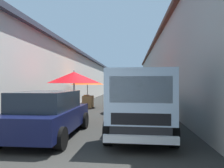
# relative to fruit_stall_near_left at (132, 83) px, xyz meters

# --- Properties ---
(ground) EXTENTS (90.00, 90.00, 0.00)m
(ground) POSITION_rel_fruit_stall_near_left_xyz_m (3.83, 1.21, -1.70)
(ground) COLOR #282826
(building_left_whitewash) EXTENTS (49.80, 7.50, 4.47)m
(building_left_whitewash) POSITION_rel_fruit_stall_near_left_xyz_m (6.08, 8.03, 0.54)
(building_left_whitewash) COLOR beige
(building_left_whitewash) RESTS_ON ground
(building_right_concrete) EXTENTS (49.80, 7.50, 5.64)m
(building_right_concrete) POSITION_rel_fruit_stall_near_left_xyz_m (6.08, -5.60, 1.13)
(building_right_concrete) COLOR gray
(building_right_concrete) RESTS_ON ground
(fruit_stall_near_left) EXTENTS (2.51, 2.51, 2.26)m
(fruit_stall_near_left) POSITION_rel_fruit_stall_near_left_xyz_m (0.00, 0.00, 0.00)
(fruit_stall_near_left) COLOR #9E9EA3
(fruit_stall_near_left) RESTS_ON ground
(fruit_stall_far_right) EXTENTS (2.33, 2.33, 2.29)m
(fruit_stall_far_right) POSITION_rel_fruit_stall_near_left_xyz_m (-3.33, 2.57, 0.05)
(fruit_stall_far_right) COLOR #9E9EA3
(fruit_stall_far_right) RESTS_ON ground
(fruit_stall_near_right) EXTENTS (2.38, 2.38, 2.14)m
(fruit_stall_near_right) POSITION_rel_fruit_stall_near_left_xyz_m (2.32, 3.17, -0.09)
(fruit_stall_near_right) COLOR #9E9EA3
(fruit_stall_near_right) RESTS_ON ground
(fruit_stall_far_left) EXTENTS (2.45, 2.45, 2.27)m
(fruit_stall_far_left) POSITION_rel_fruit_stall_near_left_xyz_m (10.30, -0.26, 0.02)
(fruit_stall_far_left) COLOR #9E9EA3
(fruit_stall_far_left) RESTS_ON ground
(fruit_stall_mid_lane) EXTENTS (2.50, 2.50, 2.11)m
(fruit_stall_mid_lane) POSITION_rel_fruit_stall_near_left_xyz_m (5.02, -0.51, -0.11)
(fruit_stall_mid_lane) COLOR #9E9EA3
(fruit_stall_mid_lane) RESTS_ON ground
(hatchback_car) EXTENTS (3.91, 1.93, 1.45)m
(hatchback_car) POSITION_rel_fruit_stall_near_left_xyz_m (-5.91, 2.66, -0.96)
(hatchback_car) COLOR #0F1438
(hatchback_car) RESTS_ON ground
(delivery_truck) EXTENTS (4.97, 2.09, 2.08)m
(delivery_truck) POSITION_rel_fruit_stall_near_left_xyz_m (-5.97, -0.24, -0.66)
(delivery_truck) COLOR black
(delivery_truck) RESTS_ON ground
(vendor_by_crates) EXTENTS (0.61, 0.33, 1.58)m
(vendor_by_crates) POSITION_rel_fruit_stall_near_left_xyz_m (-1.28, -1.49, -0.79)
(vendor_by_crates) COLOR navy
(vendor_by_crates) RESTS_ON ground
(parked_scooter) EXTENTS (1.69, 0.41, 1.14)m
(parked_scooter) POSITION_rel_fruit_stall_near_left_xyz_m (2.74, -1.27, -1.25)
(parked_scooter) COLOR black
(parked_scooter) RESTS_ON ground
(plastic_stool) EXTENTS (0.30, 0.30, 0.43)m
(plastic_stool) POSITION_rel_fruit_stall_near_left_xyz_m (-2.66, -0.63, -1.37)
(plastic_stool) COLOR #194CB2
(plastic_stool) RESTS_ON ground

